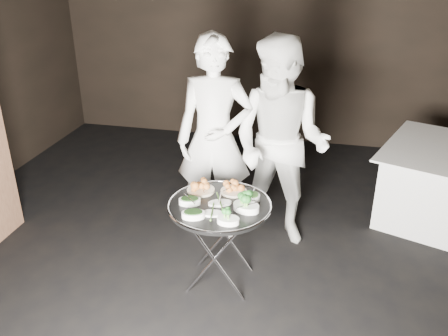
% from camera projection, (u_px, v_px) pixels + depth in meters
% --- Properties ---
extents(floor, '(6.00, 7.00, 0.05)m').
position_uv_depth(floor, '(222.00, 304.00, 3.65)').
color(floor, black).
rests_on(floor, ground).
extents(wall_back, '(6.00, 0.05, 3.00)m').
position_uv_depth(wall_back, '(283.00, 30.00, 6.12)').
color(wall_back, black).
rests_on(wall_back, floor).
extents(tray_stand, '(0.47, 0.40, 0.69)m').
position_uv_depth(tray_stand, '(220.00, 241.00, 3.70)').
color(tray_stand, silver).
rests_on(tray_stand, floor).
extents(serving_tray, '(0.79, 0.79, 0.04)m').
position_uv_depth(serving_tray, '(220.00, 206.00, 3.57)').
color(serving_tray, black).
rests_on(serving_tray, tray_stand).
extents(potato_plate_a, '(0.22, 0.22, 0.08)m').
position_uv_depth(potato_plate_a, '(201.00, 187.00, 3.74)').
color(potato_plate_a, beige).
rests_on(potato_plate_a, serving_tray).
extents(potato_plate_b, '(0.21, 0.21, 0.08)m').
position_uv_depth(potato_plate_b, '(234.00, 189.00, 3.73)').
color(potato_plate_b, beige).
rests_on(potato_plate_b, serving_tray).
extents(greens_bowl, '(0.13, 0.13, 0.07)m').
position_uv_depth(greens_bowl, '(252.00, 196.00, 3.61)').
color(greens_bowl, white).
rests_on(greens_bowl, serving_tray).
extents(asparagus_plate_a, '(0.20, 0.16, 0.04)m').
position_uv_depth(asparagus_plate_a, '(220.00, 202.00, 3.56)').
color(asparagus_plate_a, white).
rests_on(asparagus_plate_a, serving_tray).
extents(asparagus_plate_b, '(0.18, 0.12, 0.03)m').
position_uv_depth(asparagus_plate_b, '(212.00, 213.00, 3.43)').
color(asparagus_plate_b, white).
rests_on(asparagus_plate_b, serving_tray).
extents(spinach_bowl_a, '(0.19, 0.14, 0.07)m').
position_uv_depth(spinach_bowl_a, '(190.00, 200.00, 3.56)').
color(spinach_bowl_a, white).
rests_on(spinach_bowl_a, serving_tray).
extents(spinach_bowl_b, '(0.19, 0.15, 0.07)m').
position_uv_depth(spinach_bowl_b, '(193.00, 214.00, 3.38)').
color(spinach_bowl_b, white).
rests_on(spinach_bowl_b, serving_tray).
extents(broccoli_bowl_a, '(0.23, 0.19, 0.08)m').
position_uv_depth(broccoli_bowl_a, '(246.00, 206.00, 3.47)').
color(broccoli_bowl_a, white).
rests_on(broccoli_bowl_a, serving_tray).
extents(broccoli_bowl_b, '(0.16, 0.12, 0.07)m').
position_uv_depth(broccoli_bowl_b, '(228.00, 219.00, 3.32)').
color(broccoli_bowl_b, white).
rests_on(broccoli_bowl_b, serving_tray).
extents(serving_utensils, '(0.58, 0.41, 0.01)m').
position_uv_depth(serving_utensils, '(224.00, 195.00, 3.60)').
color(serving_utensils, silver).
rests_on(serving_utensils, serving_tray).
extents(waiter_left, '(0.72, 0.52, 1.86)m').
position_uv_depth(waiter_left, '(215.00, 140.00, 4.19)').
color(waiter_left, white).
rests_on(waiter_left, floor).
extents(waiter_right, '(1.07, 0.94, 1.86)m').
position_uv_depth(waiter_right, '(280.00, 144.00, 4.10)').
color(waiter_right, white).
rests_on(waiter_right, floor).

